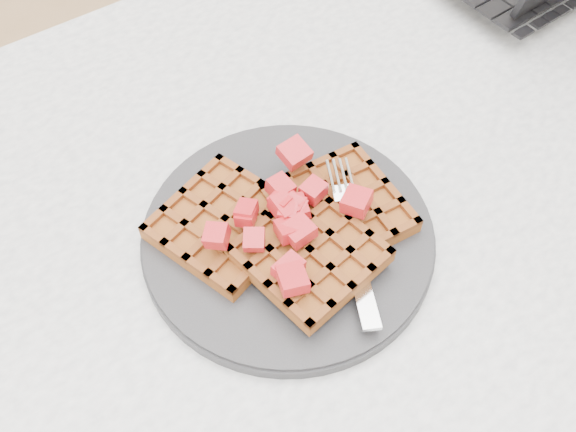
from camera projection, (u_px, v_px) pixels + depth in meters
The scene contains 6 objects.
ground at pixel (342, 405), 1.27m from camera, with size 4.00×4.00×0.00m, color tan.
table at pixel (379, 222), 0.75m from camera, with size 1.20×0.80×0.75m.
plate at pixel (288, 236), 0.60m from camera, with size 0.27×0.27×0.02m, color #242427.
waffles at pixel (291, 227), 0.58m from camera, with size 0.22×0.20×0.03m.
strawberry_pile at pixel (288, 207), 0.56m from camera, with size 0.15×0.15×0.02m, color #99040D, non-canonical shape.
fork at pixel (349, 234), 0.58m from camera, with size 0.02×0.18×0.02m, color silver, non-canonical shape.
Camera 1 is at (-0.33, -0.29, 1.25)m, focal length 40.00 mm.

